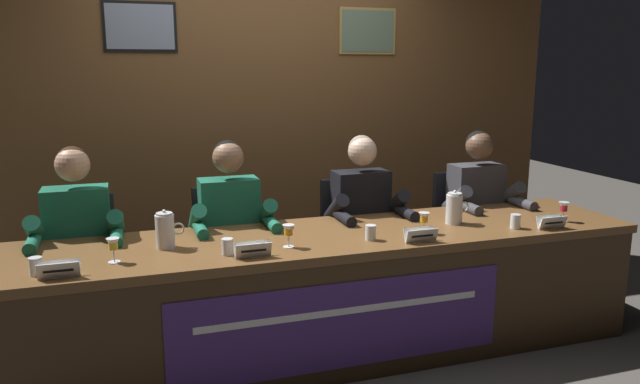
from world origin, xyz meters
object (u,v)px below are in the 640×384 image
juice_glass_center_right (424,219)px  nameplate_far_right (552,222)px  nameplate_far_left (59,270)px  water_cup_center_left (227,248)px  water_cup_center_right (371,233)px  panelist_center_right (365,215)px  panelist_far_right (481,205)px  water_pitcher_right_side (454,208)px  juice_glass_far_left (113,246)px  juice_glass_center_left (288,232)px  panelist_center_left (232,226)px  conference_table (326,278)px  juice_glass_far_right (564,208)px  water_pitcher_left_side (165,231)px  water_cup_far_left (36,267)px  panelist_far_left (78,239)px  chair_far_left (84,274)px  chair_center_right (354,247)px  nameplate_center_left (253,250)px  chair_far_right (464,236)px  chair_center_left (228,259)px  water_cup_far_right (515,222)px  nameplate_center_right (421,235)px

juice_glass_center_right → nameplate_far_right: (0.77, -0.15, -0.05)m
nameplate_far_left → nameplate_far_right: same height
water_cup_center_left → water_cup_center_right: (0.80, 0.02, 0.00)m
panelist_center_right → panelist_far_right: size_ratio=1.00×
water_cup_center_left → water_pitcher_right_side: 1.44m
juice_glass_far_left → nameplate_far_right: 2.47m
juice_glass_center_left → water_cup_center_right: size_ratio=1.46×
panelist_center_left → water_cup_center_right: 0.88m
conference_table → nameplate_far_right: nameplate_far_right is taller
panelist_far_right → juice_glass_center_left: bearing=-160.0°
juice_glass_far_left → juice_glass_center_left: (0.88, -0.02, 0.00)m
juice_glass_far_right → panelist_far_right: bearing=109.9°
water_pitcher_right_side → panelist_center_right: bearing=136.2°
water_pitcher_left_side → nameplate_far_left: bearing=-146.8°
water_cup_far_left → conference_table: bearing=4.7°
panelist_far_left → water_pitcher_left_side: 0.60m
water_cup_center_right → juice_glass_far_right: bearing=-0.0°
chair_far_left → chair_center_right: (1.75, 0.00, 0.00)m
water_cup_far_left → nameplate_center_left: (1.01, -0.05, 0.00)m
chair_far_right → juice_glass_far_right: (0.21, -0.77, 0.37)m
water_cup_center_left → water_pitcher_right_side: size_ratio=0.40×
juice_glass_far_right → chair_far_right: bearing=105.1°
chair_far_right → water_pitcher_right_side: bearing=-127.2°
conference_table → chair_center_left: chair_center_left is taller
chair_center_left → chair_center_right: 0.88m
nameplate_center_left → water_cup_center_right: (0.68, 0.10, -0.00)m
nameplate_far_left → juice_glass_center_right: bearing=4.4°
nameplate_far_left → water_pitcher_right_side: (2.21, 0.29, 0.05)m
water_cup_far_right → chair_far_left: bearing=161.7°
chair_far_left → water_cup_far_left: (-0.14, -0.82, 0.32)m
panelist_far_left → chair_center_right: size_ratio=1.36×
juice_glass_center_right → panelist_far_right: bearing=36.4°
conference_table → water_cup_far_left: 1.48m
conference_table → water_pitcher_left_side: (-0.86, 0.13, 0.31)m
nameplate_far_right → chair_center_right: bearing=135.5°
juice_glass_far_left → juice_glass_center_right: same height
water_cup_far_right → juice_glass_center_right: bearing=172.9°
water_pitcher_right_side → panelist_center_left: bearing=162.7°
water_cup_far_left → panelist_center_left: panelist_center_left is taller
juice_glass_center_left → panelist_center_left: bearing=109.9°
chair_center_left → panelist_far_right: (1.75, -0.20, 0.28)m
water_cup_far_left → juice_glass_far_right: juice_glass_far_right is taller
chair_far_right → water_pitcher_left_side: water_pitcher_left_side is taller
water_cup_far_right → nameplate_center_right: bearing=-173.0°
chair_far_left → nameplate_center_left: (0.86, -0.87, 0.33)m
chair_center_left → water_pitcher_left_side: water_pitcher_left_side is taller
nameplate_center_left → water_cup_far_left: bearing=176.9°
juice_glass_far_left → nameplate_far_right: size_ratio=0.69×
juice_glass_center_right → nameplate_center_right: bearing=-122.9°
chair_far_left → chair_center_right: size_ratio=1.00×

